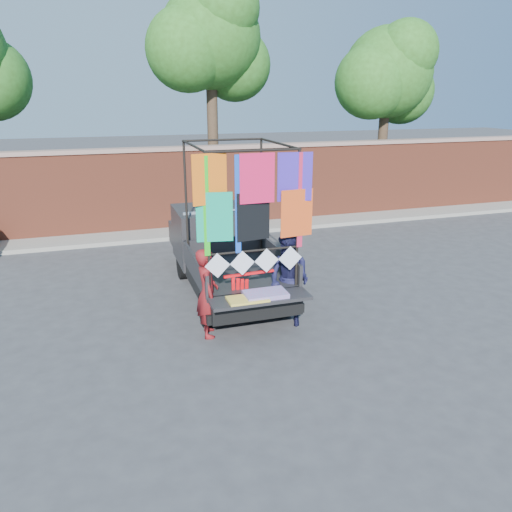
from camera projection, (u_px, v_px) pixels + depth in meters
name	position (u px, v px, depth m)	size (l,w,h in m)	color
ground	(260.00, 314.00, 9.88)	(90.00, 90.00, 0.00)	#38383A
brick_wall	(192.00, 187.00, 15.80)	(30.00, 0.45, 2.61)	brown
curb	(198.00, 231.00, 15.56)	(30.00, 1.20, 0.12)	gray
tree_mid	(212.00, 42.00, 15.75)	(4.20, 3.30, 7.73)	#38281C
tree_right	(389.00, 76.00, 17.92)	(4.20, 3.30, 6.62)	#38281C
pickup_truck	(220.00, 249.00, 11.25)	(2.08, 5.24, 3.30)	black
woman	(207.00, 293.00, 8.80)	(0.59, 0.39, 1.63)	maroon
man	(289.00, 280.00, 9.23)	(0.85, 0.66, 1.74)	#141534
streamer_bundle	(244.00, 284.00, 8.96)	(0.96, 0.11, 0.66)	#F90D13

